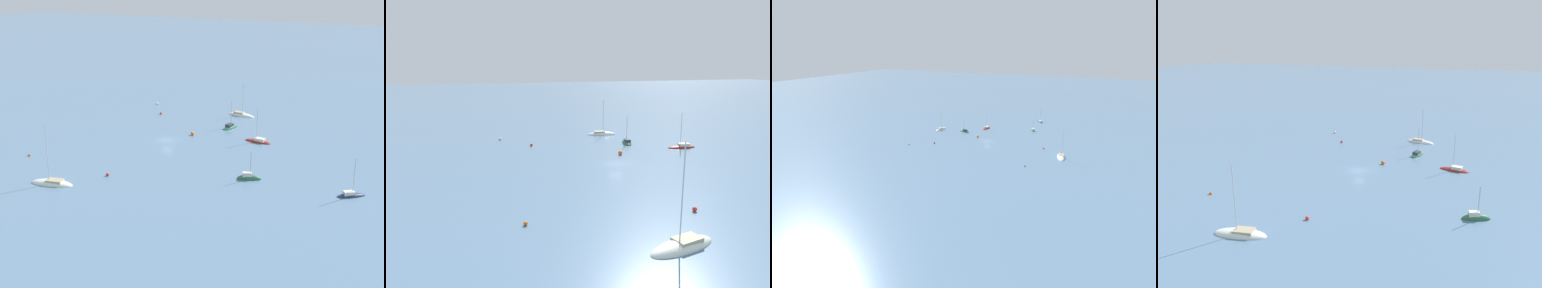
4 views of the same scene
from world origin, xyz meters
The scene contains 11 objects.
ground_plane centered at (0.00, 0.00, 0.00)m, with size 600.00×600.00×0.00m, color slate.
sailboat_0 centered at (-8.00, -28.55, 0.08)m, with size 8.16×3.57×10.17m.
sailboat_1 centered at (-9.76, -16.10, 0.11)m, with size 3.07×5.97×7.61m.
sailboat_3 centered at (-19.95, -8.14, 0.13)m, with size 6.82×2.96×8.73m.
sailboat_4 centered at (-25.96, 14.82, 0.12)m, with size 4.98×2.91×6.75m.
sailboat_5 centered at (6.69, 33.29, 0.07)m, with size 8.80×4.45×12.52m.
mooring_buoy_0 centered at (19.06, -29.55, 0.35)m, with size 0.70×0.70×0.70m.
mooring_buoy_1 centered at (-3.71, -6.31, 0.44)m, with size 0.88×0.88×0.88m.
mooring_buoy_2 centered at (-0.38, 25.21, 0.32)m, with size 0.64×0.64×0.64m.
mooring_buoy_3 centered at (21.61, 22.78, 0.27)m, with size 0.54×0.54×0.54m.
mooring_buoy_4 centered at (12.79, -20.28, 0.32)m, with size 0.63×0.63×0.63m.
Camera 4 is at (-27.42, 74.14, 28.59)m, focal length 35.00 mm.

